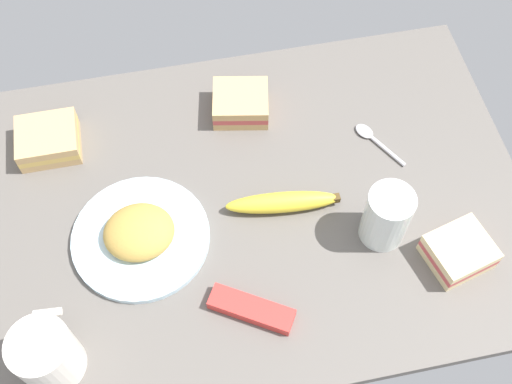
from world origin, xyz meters
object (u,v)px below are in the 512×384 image
coffee_mug_black (47,355)px  glass_of_milk (386,218)px  sandwich_extra (48,140)px  banana (283,202)px  sandwich_side (241,103)px  spoon (373,138)px  plate_of_food (140,235)px  sandwich_main (459,252)px  snack_bar (251,309)px

coffee_mug_black → glass_of_milk: size_ratio=1.02×
coffee_mug_black → sandwich_extra: 38.80cm
banana → glass_of_milk: bearing=152.5°
coffee_mug_black → sandwich_side: size_ratio=0.99×
spoon → plate_of_food: bearing=15.3°
sandwich_main → snack_bar: sandwich_main is taller
sandwich_main → banana: sandwich_main is taller
sandwich_side → spoon: 24.17cm
plate_of_food → spoon: size_ratio=2.09×
spoon → snack_bar: (27.02, 26.86, 0.62)cm
sandwich_side → glass_of_milk: bearing=121.6°
sandwich_main → glass_of_milk: bearing=-32.9°
plate_of_food → sandwich_main: (-48.35, 13.02, 0.64)cm
coffee_mug_black → sandwich_extra: size_ratio=1.08×
snack_bar → spoon: bearing=-104.1°
glass_of_milk → snack_bar: size_ratio=0.84×
plate_of_food → glass_of_milk: bearing=170.5°
plate_of_food → sandwich_main: size_ratio=1.99×
sandwich_side → glass_of_milk: (-17.62, 28.62, 2.68)cm
plate_of_food → coffee_mug_black: coffee_mug_black is taller
coffee_mug_black → plate_of_food: bearing=-128.7°
coffee_mug_black → glass_of_milk: glass_of_milk is taller
coffee_mug_black → glass_of_milk: 53.51cm
coffee_mug_black → glass_of_milk: (-52.29, -11.37, -0.31)cm
plate_of_food → sandwich_extra: size_ratio=2.15×
snack_bar → sandwich_side: bearing=-67.2°
banana → snack_bar: bearing=63.0°
glass_of_milk → banana: 16.75cm
coffee_mug_black → sandwich_main: coffee_mug_black is taller
plate_of_food → sandwich_extra: 24.89cm
coffee_mug_black → banana: bearing=-153.3°
spoon → snack_bar: bearing=44.8°
plate_of_food → banana: (-23.49, -1.23, 0.17)cm
plate_of_food → sandwich_extra: (13.48, -20.92, 0.64)cm
sandwich_main → sandwich_side: bearing=-51.7°
sandwich_extra → snack_bar: (-28.49, 36.30, -1.20)cm
sandwich_main → sandwich_extra: same height
plate_of_food → banana: plate_of_food is taller
sandwich_main → sandwich_extra: (61.82, -33.94, -0.00)cm
sandwich_main → banana: 28.66cm
plate_of_food → spoon: bearing=-164.7°
coffee_mug_black → sandwich_side: coffee_mug_black is taller
sandwich_main → snack_bar: size_ratio=0.85×
glass_of_milk → spoon: (-3.95, -17.87, -4.50)cm
sandwich_main → banana: bearing=-29.8°
sandwich_extra → spoon: (-55.51, 9.44, -1.82)cm
sandwich_extra → banana: sandwich_extra is taller
snack_bar → sandwich_main: bearing=-144.9°
banana → spoon: 21.24cm
sandwich_extra → spoon: bearing=170.4°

